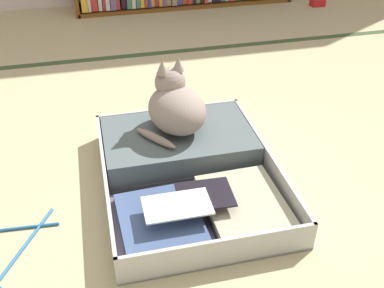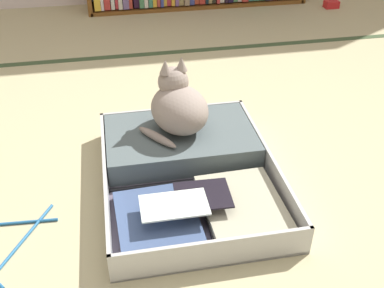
# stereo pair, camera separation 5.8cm
# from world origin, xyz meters

# --- Properties ---
(ground_plane) EXTENTS (10.00, 10.00, 0.00)m
(ground_plane) POSITION_xyz_m (0.00, 0.00, 0.00)
(ground_plane) COLOR tan
(tatami_border) EXTENTS (4.80, 0.05, 0.00)m
(tatami_border) POSITION_xyz_m (0.00, 1.39, 0.00)
(tatami_border) COLOR #384C2E
(tatami_border) RESTS_ON ground_plane
(open_suitcase) EXTENTS (0.61, 0.79, 0.11)m
(open_suitcase) POSITION_xyz_m (0.05, 0.24, 0.05)
(open_suitcase) COLOR #B7B7B4
(open_suitcase) RESTS_ON ground_plane
(black_cat) EXTENTS (0.30, 0.31, 0.28)m
(black_cat) POSITION_xyz_m (0.04, 0.40, 0.21)
(black_cat) COLOR gray
(black_cat) RESTS_ON open_suitcase
(clothes_hanger) EXTENTS (0.28, 0.36, 0.01)m
(clothes_hanger) POSITION_xyz_m (-0.57, -0.01, 0.01)
(clothes_hanger) COLOR #226096
(clothes_hanger) RESTS_ON ground_plane
(small_red_pouch) EXTENTS (0.10, 0.07, 0.05)m
(small_red_pouch) POSITION_xyz_m (1.45, 1.97, 0.02)
(small_red_pouch) COLOR red
(small_red_pouch) RESTS_ON ground_plane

